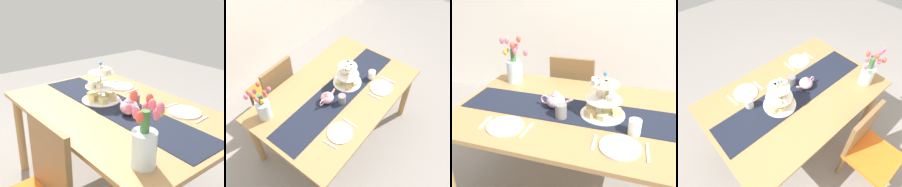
# 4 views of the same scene
# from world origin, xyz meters

# --- Properties ---
(ground_plane) EXTENTS (8.00, 8.00, 0.00)m
(ground_plane) POSITION_xyz_m (0.00, 0.00, 0.00)
(ground_plane) COLOR gray
(dining_table) EXTENTS (1.68, 1.07, 0.75)m
(dining_table) POSITION_xyz_m (0.00, 0.00, 0.66)
(dining_table) COLOR #A37747
(dining_table) RESTS_ON ground_plane
(chair_left) EXTENTS (0.43, 0.43, 0.91)m
(chair_left) POSITION_xyz_m (-0.21, 0.76, 0.50)
(chair_left) COLOR brown
(chair_left) RESTS_ON ground_plane
(table_runner) EXTENTS (1.60, 0.34, 0.00)m
(table_runner) POSITION_xyz_m (0.00, -0.01, 0.75)
(table_runner) COLOR black
(table_runner) RESTS_ON dining_table
(tiered_cake_stand) EXTENTS (0.30, 0.30, 0.30)m
(tiered_cake_stand) POSITION_xyz_m (0.19, 0.00, 0.84)
(tiered_cake_stand) COLOR beige
(tiered_cake_stand) RESTS_ON table_runner
(teapot) EXTENTS (0.24, 0.13, 0.14)m
(teapot) POSITION_xyz_m (-0.14, 0.00, 0.81)
(teapot) COLOR #E5A8BC
(teapot) RESTS_ON table_runner
(tulip_vase) EXTENTS (0.25, 0.19, 0.40)m
(tulip_vase) POSITION_xyz_m (-0.64, 0.34, 0.89)
(tulip_vase) COLOR silver
(tulip_vase) RESTS_ON dining_table
(dinner_plate_left) EXTENTS (0.23, 0.23, 0.01)m
(dinner_plate_left) POSITION_xyz_m (-0.36, -0.33, 0.76)
(dinner_plate_left) COLOR white
(dinner_plate_left) RESTS_ON dining_table
(fork_left) EXTENTS (0.03, 0.15, 0.01)m
(fork_left) POSITION_xyz_m (-0.51, -0.33, 0.75)
(fork_left) COLOR silver
(fork_left) RESTS_ON dining_table
(knife_left) EXTENTS (0.02, 0.17, 0.01)m
(knife_left) POSITION_xyz_m (-0.22, -0.33, 0.75)
(knife_left) COLOR silver
(knife_left) RESTS_ON dining_table
(dinner_plate_right) EXTENTS (0.23, 0.23, 0.01)m
(dinner_plate_right) POSITION_xyz_m (0.34, -0.33, 0.76)
(dinner_plate_right) COLOR white
(dinner_plate_right) RESTS_ON dining_table
(fork_right) EXTENTS (0.02, 0.15, 0.01)m
(fork_right) POSITION_xyz_m (0.20, -0.33, 0.75)
(fork_right) COLOR silver
(fork_right) RESTS_ON dining_table
(knife_right) EXTENTS (0.03, 0.17, 0.01)m
(knife_right) POSITION_xyz_m (0.49, -0.33, 0.75)
(knife_right) COLOR silver
(knife_right) RESTS_ON dining_table
(mug_grey) EXTENTS (0.08, 0.08, 0.09)m
(mug_grey) POSITION_xyz_m (-0.06, -0.12, 0.80)
(mug_grey) COLOR slate
(mug_grey) RESTS_ON table_runner
(mug_white_text) EXTENTS (0.08, 0.08, 0.09)m
(mug_white_text) POSITION_xyz_m (0.41, -0.17, 0.80)
(mug_white_text) COLOR white
(mug_white_text) RESTS_ON dining_table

